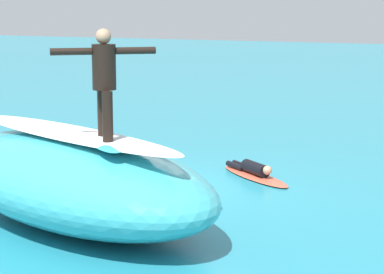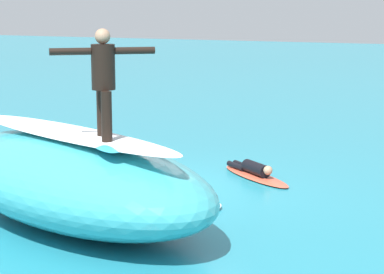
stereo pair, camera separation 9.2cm
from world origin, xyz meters
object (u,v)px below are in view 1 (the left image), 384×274
(surfer_paddling, at_px, (252,168))
(surfer_riding, at_px, (104,75))
(surfboard_riding, at_px, (106,141))
(surfboard_paddling, at_px, (255,176))
(buoy_marker, at_px, (24,152))

(surfer_paddling, bearing_deg, surfer_riding, -60.48)
(surfboard_riding, height_order, surfer_riding, surfer_riding)
(surfer_riding, distance_m, surfer_paddling, 5.31)
(surfer_riding, distance_m, surfboard_paddling, 5.33)
(surfboard_paddling, bearing_deg, buoy_marker, -132.09)
(surfboard_paddling, bearing_deg, surfboard_riding, -61.73)
(surfboard_riding, distance_m, surfer_paddling, 4.95)
(surfboard_paddling, bearing_deg, surfer_riding, -61.73)
(buoy_marker, bearing_deg, surfboard_paddling, -166.91)
(surfer_riding, relative_size, surfboard_paddling, 0.73)
(surfboard_paddling, bearing_deg, surfer_paddling, 180.00)
(surfer_riding, bearing_deg, surfboard_riding, 150.82)
(surfboard_paddling, xyz_separation_m, surfer_paddling, (0.10, -0.07, 0.15))
(surfboard_paddling, height_order, buoy_marker, buoy_marker)
(surfer_riding, bearing_deg, buoy_marker, 10.11)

